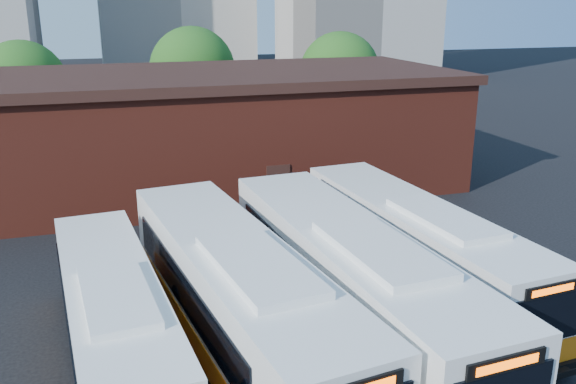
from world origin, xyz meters
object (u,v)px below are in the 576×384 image
object	(u,v)px
bus_west	(115,328)
bus_mideast	(350,290)
bus_midwest	(238,306)
bus_east	(415,252)

from	to	relation	value
bus_west	bus_mideast	world-z (taller)	bus_mideast
bus_west	bus_midwest	size ratio (longest dim) A/B	0.84
bus_midwest	bus_east	bearing A→B (deg)	10.64
bus_mideast	bus_east	xyz separation A→B (m)	(3.45, 2.31, -0.14)
bus_east	bus_mideast	bearing A→B (deg)	-151.05
bus_mideast	bus_east	world-z (taller)	bus_mideast
bus_west	bus_midwest	world-z (taller)	bus_midwest
bus_west	bus_mideast	xyz separation A→B (m)	(6.84, -0.29, 0.30)
bus_mideast	bus_east	size ratio (longest dim) A/B	1.09
bus_midwest	bus_east	size ratio (longest dim) A/B	1.08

